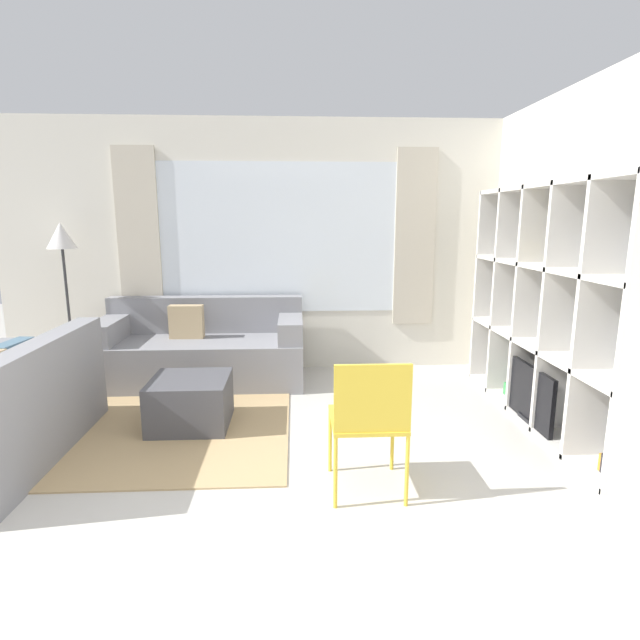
# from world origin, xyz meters

# --- Properties ---
(ground_plane) EXTENTS (16.00, 16.00, 0.00)m
(ground_plane) POSITION_xyz_m (0.00, 0.00, 0.00)
(ground_plane) COLOR beige
(wall_back) EXTENTS (5.98, 0.11, 2.70)m
(wall_back) POSITION_xyz_m (0.00, 3.38, 1.36)
(wall_back) COLOR silver
(wall_back) RESTS_ON ground_plane
(wall_right) EXTENTS (0.07, 4.55, 2.70)m
(wall_right) POSITION_xyz_m (2.42, 1.68, 1.35)
(wall_right) COLOR silver
(wall_right) RESTS_ON ground_plane
(area_rug) EXTENTS (2.50, 2.17, 0.01)m
(area_rug) POSITION_xyz_m (-1.14, 1.83, 0.01)
(area_rug) COLOR tan
(area_rug) RESTS_ON ground_plane
(shelving_unit) EXTENTS (0.37, 2.37, 1.93)m
(shelving_unit) POSITION_xyz_m (2.24, 1.72, 0.93)
(shelving_unit) COLOR #515660
(shelving_unit) RESTS_ON ground_plane
(couch_main) EXTENTS (2.05, 0.86, 0.84)m
(couch_main) POSITION_xyz_m (-0.79, 2.91, 0.32)
(couch_main) COLOR gray
(couch_main) RESTS_ON ground_plane
(couch_side) EXTENTS (0.86, 1.72, 0.84)m
(couch_side) POSITION_xyz_m (-1.85, 1.22, 0.33)
(couch_side) COLOR gray
(couch_side) RESTS_ON ground_plane
(ottoman) EXTENTS (0.61, 0.60, 0.40)m
(ottoman) POSITION_xyz_m (-0.68, 1.75, 0.20)
(ottoman) COLOR #47474C
(ottoman) RESTS_ON ground_plane
(floor_lamp) EXTENTS (0.29, 0.29, 1.62)m
(floor_lamp) POSITION_xyz_m (-2.17, 3.07, 1.36)
(floor_lamp) COLOR black
(floor_lamp) RESTS_ON ground_plane
(folding_chair) EXTENTS (0.44, 0.46, 0.86)m
(folding_chair) POSITION_xyz_m (0.60, 0.64, 0.52)
(folding_chair) COLOR gold
(folding_chair) RESTS_ON ground_plane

